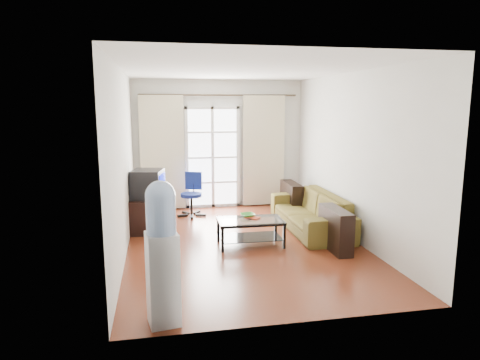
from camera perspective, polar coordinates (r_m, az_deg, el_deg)
name	(u,v)px	position (r m, az deg, el deg)	size (l,w,h in m)	color
floor	(243,243)	(6.92, 0.41, -8.38)	(5.20, 5.20, 0.00)	maroon
ceiling	(243,69)	(6.58, 0.44, 14.53)	(5.20, 5.20, 0.00)	white
wall_back	(219,144)	(9.16, -2.80, 4.78)	(3.60, 0.02, 2.70)	silver
wall_front	(297,192)	(4.13, 7.58, -1.66)	(3.60, 0.02, 2.70)	silver
wall_left	(123,162)	(6.51, -15.32, 2.31)	(0.02, 5.20, 2.70)	silver
wall_right	(352,157)	(7.19, 14.65, 3.04)	(0.02, 5.20, 2.70)	silver
french_door	(213,158)	(9.12, -3.67, 3.01)	(1.16, 0.06, 2.15)	white
curtain_rod	(219,95)	(9.03, -2.77, 11.25)	(0.04, 0.04, 3.30)	#4C3F2D
curtain_left	(162,153)	(8.97, -10.31, 3.56)	(0.90, 0.07, 2.35)	beige
curtain_right	(264,151)	(9.25, 3.16, 3.89)	(0.90, 0.07, 2.35)	beige
radiator	(256,191)	(9.36, 2.19, -1.42)	(0.64, 0.12, 0.64)	gray
sofa	(310,211)	(7.68, 9.34, -4.14)	(0.88, 2.21, 0.64)	brown
coffee_table	(250,229)	(6.74, 1.40, -6.51)	(1.02, 0.59, 0.41)	silver
bowl	(248,215)	(6.85, 1.02, -4.72)	(0.26, 0.26, 0.06)	#337D2D
book	(250,219)	(6.71, 1.29, -5.19)	(0.27, 0.27, 0.02)	maroon
remote	(252,219)	(6.72, 1.63, -5.19)	(0.14, 0.04, 0.02)	black
tv_stand	(148,214)	(7.69, -12.21, -4.46)	(0.53, 0.79, 0.58)	black
crt_tv	(146,184)	(7.55, -12.37, -0.53)	(0.63, 0.64, 0.50)	black
task_chair	(192,203)	(8.56, -6.45, -3.07)	(0.75, 0.75, 0.86)	black
water_cooler	(162,251)	(4.32, -10.35, -9.24)	(0.35, 0.34, 1.47)	silver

